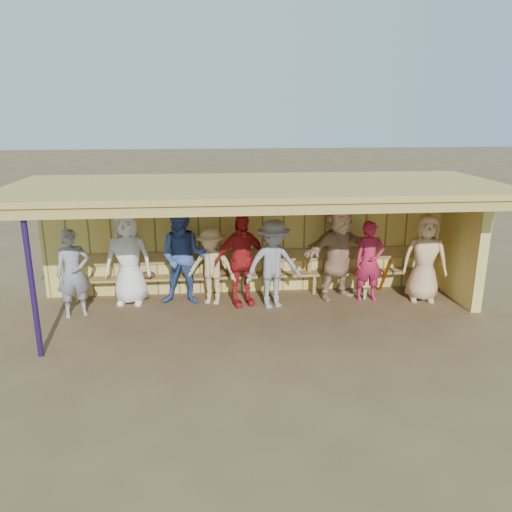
{
  "coord_description": "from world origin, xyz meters",
  "views": [
    {
      "loc": [
        -0.87,
        -8.87,
        3.73
      ],
      "look_at": [
        0.0,
        0.35,
        1.05
      ],
      "focal_mm": 35.0,
      "sensor_mm": 36.0,
      "label": 1
    }
  ],
  "objects_px": {
    "player_c": "(183,257)",
    "bench": "(253,270)",
    "player_b": "(128,258)",
    "player_e": "(273,264)",
    "player_a": "(73,273)",
    "player_d": "(241,260)",
    "player_extra": "(211,266)",
    "player_h": "(425,258)",
    "player_g": "(369,261)",
    "player_f": "(338,251)"
  },
  "relations": [
    {
      "from": "player_h",
      "to": "bench",
      "type": "relative_size",
      "value": 0.24
    },
    {
      "from": "player_c",
      "to": "player_f",
      "type": "height_order",
      "value": "player_f"
    },
    {
      "from": "player_a",
      "to": "player_b",
      "type": "xyz_separation_m",
      "value": [
        0.93,
        0.57,
        0.1
      ]
    },
    {
      "from": "player_extra",
      "to": "player_h",
      "type": "bearing_deg",
      "value": 15.48
    },
    {
      "from": "player_c",
      "to": "player_e",
      "type": "relative_size",
      "value": 1.1
    },
    {
      "from": "bench",
      "to": "player_g",
      "type": "bearing_deg",
      "value": -14.27
    },
    {
      "from": "player_c",
      "to": "bench",
      "type": "distance_m",
      "value": 1.54
    },
    {
      "from": "player_e",
      "to": "bench",
      "type": "distance_m",
      "value": 0.93
    },
    {
      "from": "player_h",
      "to": "bench",
      "type": "distance_m",
      "value": 3.52
    },
    {
      "from": "player_c",
      "to": "player_e",
      "type": "height_order",
      "value": "player_c"
    },
    {
      "from": "player_b",
      "to": "player_g",
      "type": "distance_m",
      "value": 4.83
    },
    {
      "from": "player_a",
      "to": "player_extra",
      "type": "bearing_deg",
      "value": -12.01
    },
    {
      "from": "player_g",
      "to": "player_h",
      "type": "bearing_deg",
      "value": -5.61
    },
    {
      "from": "player_e",
      "to": "player_g",
      "type": "relative_size",
      "value": 1.07
    },
    {
      "from": "player_a",
      "to": "player_d",
      "type": "distance_m",
      "value": 3.17
    },
    {
      "from": "player_c",
      "to": "player_f",
      "type": "xyz_separation_m",
      "value": [
        3.13,
        0.05,
        0.02
      ]
    },
    {
      "from": "player_a",
      "to": "player_g",
      "type": "distance_m",
      "value": 5.76
    },
    {
      "from": "bench",
      "to": "player_a",
      "type": "bearing_deg",
      "value": -165.67
    },
    {
      "from": "player_extra",
      "to": "player_a",
      "type": "bearing_deg",
      "value": -152.69
    },
    {
      "from": "player_b",
      "to": "player_c",
      "type": "distance_m",
      "value": 1.1
    },
    {
      "from": "player_b",
      "to": "player_f",
      "type": "distance_m",
      "value": 4.22
    },
    {
      "from": "player_d",
      "to": "player_extra",
      "type": "distance_m",
      "value": 0.61
    },
    {
      "from": "player_b",
      "to": "bench",
      "type": "distance_m",
      "value": 2.55
    },
    {
      "from": "player_f",
      "to": "player_extra",
      "type": "bearing_deg",
      "value": 158.89
    },
    {
      "from": "player_g",
      "to": "player_h",
      "type": "distance_m",
      "value": 1.12
    },
    {
      "from": "player_e",
      "to": "player_h",
      "type": "bearing_deg",
      "value": -13.01
    },
    {
      "from": "player_g",
      "to": "player_c",
      "type": "bearing_deg",
      "value": 177.35
    },
    {
      "from": "player_h",
      "to": "player_f",
      "type": "bearing_deg",
      "value": -176.23
    },
    {
      "from": "player_a",
      "to": "bench",
      "type": "height_order",
      "value": "player_a"
    },
    {
      "from": "player_d",
      "to": "player_e",
      "type": "height_order",
      "value": "player_d"
    },
    {
      "from": "player_c",
      "to": "player_g",
      "type": "xyz_separation_m",
      "value": [
        3.73,
        -0.16,
        -0.15
      ]
    },
    {
      "from": "player_extra",
      "to": "player_f",
      "type": "bearing_deg",
      "value": 20.63
    },
    {
      "from": "player_h",
      "to": "player_extra",
      "type": "distance_m",
      "value": 4.3
    },
    {
      "from": "player_c",
      "to": "player_h",
      "type": "xyz_separation_m",
      "value": [
        4.85,
        -0.27,
        -0.08
      ]
    },
    {
      "from": "player_d",
      "to": "player_extra",
      "type": "xyz_separation_m",
      "value": [
        -0.58,
        0.13,
        -0.14
      ]
    },
    {
      "from": "player_d",
      "to": "bench",
      "type": "relative_size",
      "value": 0.24
    },
    {
      "from": "player_e",
      "to": "player_f",
      "type": "relative_size",
      "value": 0.89
    },
    {
      "from": "player_h",
      "to": "player_extra",
      "type": "xyz_separation_m",
      "value": [
        -4.3,
        0.22,
        -0.11
      ]
    },
    {
      "from": "player_b",
      "to": "bench",
      "type": "relative_size",
      "value": 0.25
    },
    {
      "from": "player_d",
      "to": "player_f",
      "type": "distance_m",
      "value": 2.01
    },
    {
      "from": "player_b",
      "to": "player_e",
      "type": "relative_size",
      "value": 1.07
    },
    {
      "from": "player_a",
      "to": "bench",
      "type": "xyz_separation_m",
      "value": [
        3.43,
        0.88,
        -0.31
      ]
    },
    {
      "from": "player_g",
      "to": "player_e",
      "type": "bearing_deg",
      "value": -174.35
    },
    {
      "from": "player_b",
      "to": "player_c",
      "type": "height_order",
      "value": "player_c"
    },
    {
      "from": "player_b",
      "to": "player_h",
      "type": "bearing_deg",
      "value": 3.08
    },
    {
      "from": "player_e",
      "to": "player_g",
      "type": "height_order",
      "value": "player_e"
    },
    {
      "from": "player_c",
      "to": "player_extra",
      "type": "height_order",
      "value": "player_c"
    },
    {
      "from": "player_a",
      "to": "player_f",
      "type": "distance_m",
      "value": 5.18
    },
    {
      "from": "player_c",
      "to": "player_e",
      "type": "xyz_separation_m",
      "value": [
        1.75,
        -0.36,
        -0.09
      ]
    },
    {
      "from": "player_d",
      "to": "player_extra",
      "type": "relative_size",
      "value": 1.18
    }
  ]
}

